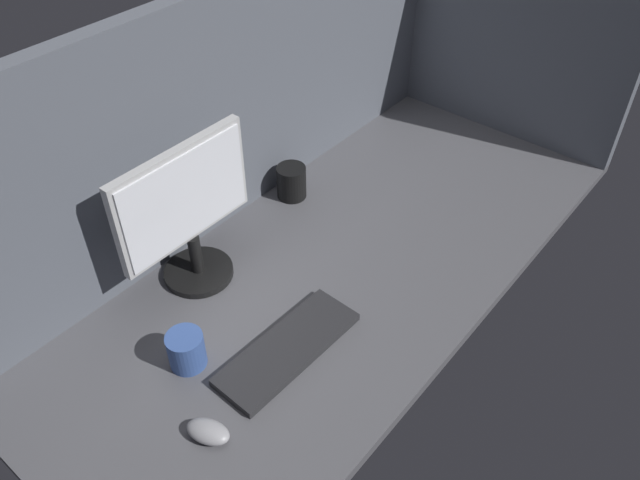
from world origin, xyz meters
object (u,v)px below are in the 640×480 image
at_px(keyboard, 288,348).
at_px(mug_ceramic_blue, 186,350).
at_px(mouse, 208,432).
at_px(mug_black_travel, 291,182).
at_px(monitor, 186,211).

relative_size(keyboard, mug_ceramic_blue, 4.13).
bearing_deg(mouse, mug_black_travel, 11.69).
height_order(keyboard, mouse, mouse).
bearing_deg(mug_ceramic_blue, mouse, -119.99).
distance_m(monitor, mug_black_travel, 0.44).
bearing_deg(keyboard, mug_ceramic_blue, 139.36).
height_order(mug_black_travel, mug_ceramic_blue, mug_black_travel).
distance_m(monitor, keyboard, 0.41).
bearing_deg(mouse, monitor, 32.74).
height_order(monitor, mug_black_travel, monitor).
height_order(monitor, mug_ceramic_blue, monitor).
relative_size(monitor, mug_black_travel, 3.79).
height_order(monitor, keyboard, monitor).
relative_size(mouse, mug_ceramic_blue, 1.07).
distance_m(monitor, mouse, 0.52).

